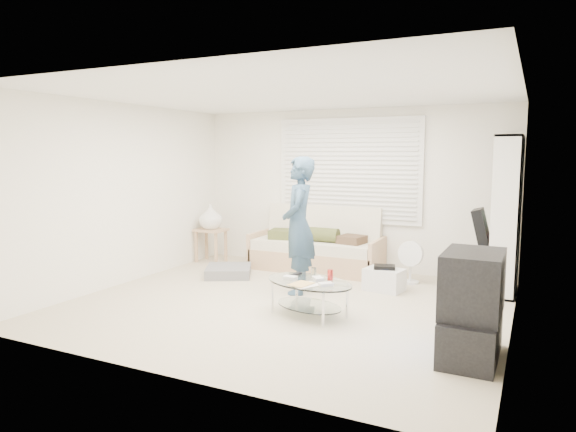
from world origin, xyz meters
The scene contains 13 objects.
ground centered at (0.00, 0.00, 0.00)m, with size 5.00×5.00×0.00m, color #C0B095.
room_shell centered at (0.00, 0.48, 1.63)m, with size 5.02×4.52×2.51m.
window_blinds centered at (0.00, 2.20, 1.55)m, with size 2.32×0.08×1.62m.
futon_sofa centered at (-0.38, 1.87, 0.33)m, with size 2.04×0.82×1.00m.
grey_floor_pillow centered at (-1.41, 0.92, 0.07)m, with size 0.64×0.64×0.15m, color slate.
side_table centered at (-2.22, 1.66, 0.72)m, with size 0.49×0.40×0.97m.
bookshelf centered at (2.32, 1.70, 1.02)m, with size 0.32×0.86×2.04m.
guitar_case centered at (2.11, 1.55, 0.49)m, with size 0.43×0.41×1.09m.
floor_fan centered at (1.12, 1.68, 0.35)m, with size 0.37×0.24×0.61m.
storage_bin centered at (0.90, 1.12, 0.16)m, with size 0.54×0.42×0.34m.
tv_unit centered at (2.20, -0.76, 0.47)m, with size 0.50×0.89×0.96m.
coffee_table centered at (0.43, -0.29, 0.32)m, with size 1.22×0.95×0.52m.
standing_person centered at (-0.09, 0.56, 0.89)m, with size 0.65×0.42×1.77m, color #2C425A.
Camera 1 is at (2.66, -5.42, 1.81)m, focal length 32.00 mm.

